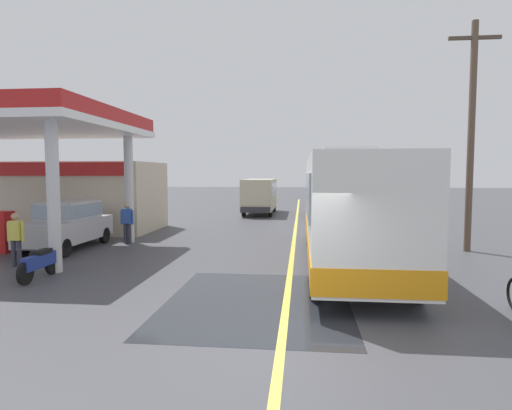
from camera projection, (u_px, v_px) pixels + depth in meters
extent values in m
plane|color=#424247|center=(297.00, 219.00, 26.96)|extent=(120.00, 120.00, 0.00)
cube|color=#D8CC4C|center=(295.00, 229.00, 22.00)|extent=(0.16, 50.00, 0.01)
cube|color=#26282D|center=(258.00, 302.00, 9.57)|extent=(4.06, 5.14, 0.01)
cube|color=white|center=(348.00, 205.00, 13.48)|extent=(2.50, 11.00, 2.90)
cube|color=orange|center=(347.00, 239.00, 13.56)|extent=(2.54, 11.04, 0.56)
cube|color=#8C9EAD|center=(379.00, 197.00, 8.04)|extent=(2.30, 0.10, 1.40)
cube|color=#8C9EAD|center=(308.00, 190.00, 13.58)|extent=(0.06, 9.35, 1.10)
cube|color=#8C9EAD|center=(390.00, 191.00, 13.31)|extent=(0.06, 9.35, 1.10)
cube|color=white|center=(380.00, 160.00, 8.00)|extent=(1.75, 0.08, 0.32)
cube|color=#B2B2B7|center=(346.00, 154.00, 14.35)|extent=(1.60, 2.80, 0.36)
cylinder|color=black|center=(316.00, 277.00, 9.83)|extent=(0.30, 1.00, 1.00)
cylinder|color=black|center=(415.00, 279.00, 9.59)|extent=(0.30, 1.00, 1.00)
cylinder|color=black|center=(310.00, 233.00, 16.97)|extent=(0.30, 1.00, 1.00)
cylinder|color=black|center=(367.00, 234.00, 16.73)|extent=(0.30, 1.00, 1.00)
cylinder|color=silver|center=(53.00, 193.00, 12.27)|extent=(0.36, 0.36, 4.60)
cylinder|color=silver|center=(129.00, 187.00, 17.62)|extent=(0.36, 0.36, 4.60)
cube|color=red|center=(1.00, 232.00, 15.46)|extent=(0.70, 0.60, 1.50)
cube|color=beige|center=(86.00, 196.00, 21.53)|extent=(7.00, 4.40, 3.40)
cube|color=#B21E1E|center=(61.00, 169.00, 19.21)|extent=(6.30, 0.10, 0.60)
cube|color=#B2B2B7|center=(67.00, 230.00, 16.17)|extent=(1.70, 4.20, 0.80)
cube|color=#B2B2B7|center=(69.00, 210.00, 16.31)|extent=(1.50, 2.31, 0.70)
cube|color=#8C9EAD|center=(69.00, 210.00, 16.31)|extent=(1.53, 2.35, 0.49)
cylinder|color=black|center=(23.00, 247.00, 14.79)|extent=(0.20, 0.64, 0.64)
cylinder|color=black|center=(64.00, 248.00, 14.63)|extent=(0.20, 0.64, 0.64)
cylinder|color=black|center=(70.00, 235.00, 17.77)|extent=(0.20, 0.64, 0.64)
cylinder|color=black|center=(104.00, 235.00, 17.61)|extent=(0.20, 0.64, 0.64)
cube|color=#BFB799|center=(260.00, 194.00, 30.15)|extent=(2.00, 6.00, 2.10)
cube|color=#8C9EAD|center=(260.00, 188.00, 30.12)|extent=(2.04, 5.10, 0.80)
cube|color=#2D2D33|center=(255.00, 210.00, 27.19)|extent=(1.90, 0.16, 0.36)
cylinder|color=black|center=(244.00, 211.00, 28.34)|extent=(0.22, 0.76, 0.76)
cylinder|color=black|center=(270.00, 211.00, 28.15)|extent=(0.22, 0.76, 0.76)
cylinder|color=black|center=(251.00, 206.00, 32.30)|extent=(0.22, 0.76, 0.76)
cylinder|color=black|center=(274.00, 206.00, 32.12)|extent=(0.22, 0.76, 0.76)
cylinder|color=black|center=(25.00, 273.00, 11.00)|extent=(0.10, 0.60, 0.60)
cylinder|color=black|center=(52.00, 264.00, 12.19)|extent=(0.10, 0.60, 0.60)
cube|color=navy|center=(39.00, 261.00, 11.58)|extent=(0.20, 1.30, 0.36)
cube|color=black|center=(42.00, 252.00, 11.71)|extent=(0.24, 0.60, 0.12)
cylinder|color=#2D2D33|center=(26.00, 250.00, 11.01)|extent=(0.55, 0.04, 0.04)
cylinder|color=#33333F|center=(125.00, 233.00, 17.52)|extent=(0.14, 0.14, 0.82)
cylinder|color=#33333F|center=(130.00, 233.00, 17.50)|extent=(0.14, 0.14, 0.82)
cube|color=#3359B2|center=(127.00, 216.00, 17.45)|extent=(0.36, 0.22, 0.60)
sphere|color=tan|center=(127.00, 206.00, 17.42)|extent=(0.22, 0.22, 0.22)
cylinder|color=#3359B2|center=(122.00, 217.00, 17.48)|extent=(0.09, 0.09, 0.58)
cylinder|color=#3359B2|center=(133.00, 217.00, 17.43)|extent=(0.09, 0.09, 0.58)
cylinder|color=#33333F|center=(14.00, 253.00, 13.16)|extent=(0.14, 0.14, 0.82)
cylinder|color=#33333F|center=(19.00, 253.00, 13.14)|extent=(0.14, 0.14, 0.82)
cube|color=#D8CC4C|center=(16.00, 230.00, 13.09)|extent=(0.36, 0.22, 0.60)
sphere|color=tan|center=(15.00, 216.00, 13.06)|extent=(0.22, 0.22, 0.22)
cylinder|color=#D8CC4C|center=(9.00, 232.00, 13.12)|extent=(0.09, 0.09, 0.58)
cylinder|color=#D8CC4C|center=(23.00, 232.00, 13.07)|extent=(0.09, 0.09, 0.58)
cube|color=olive|center=(323.00, 206.00, 28.30)|extent=(1.70, 4.20, 0.80)
cube|color=olive|center=(323.00, 194.00, 28.45)|extent=(1.50, 2.31, 0.70)
cube|color=#8C9EAD|center=(323.00, 194.00, 28.45)|extent=(1.53, 2.35, 0.49)
cylinder|color=black|center=(312.00, 214.00, 26.93)|extent=(0.20, 0.64, 0.64)
cylinder|color=black|center=(337.00, 214.00, 26.77)|extent=(0.20, 0.64, 0.64)
cylinder|color=black|center=(311.00, 210.00, 29.90)|extent=(0.20, 0.64, 0.64)
cylinder|color=black|center=(333.00, 210.00, 29.74)|extent=(0.20, 0.64, 0.64)
cylinder|color=brown|center=(471.00, 138.00, 15.47)|extent=(0.24, 0.24, 8.28)
cube|color=#4C3D33|center=(475.00, 38.00, 15.21)|extent=(1.80, 0.12, 0.12)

